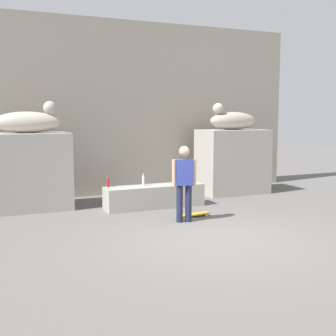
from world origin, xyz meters
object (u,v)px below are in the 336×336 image
at_px(statue_reclining_left, 28,121).
at_px(bottle_clear, 143,180).
at_px(skateboard, 194,214).
at_px(skater, 184,180).
at_px(bottle_red, 108,183).
at_px(statue_reclining_right, 232,120).

xyz_separation_m(statue_reclining_left, bottle_clear, (2.63, -0.91, -1.48)).
xyz_separation_m(statue_reclining_left, skateboard, (3.32, -2.38, -2.11)).
distance_m(skater, bottle_clear, 1.81).
distance_m(statue_reclining_left, bottle_red, 2.44).
relative_size(bottle_clear, bottle_red, 1.16).
bearing_deg(skateboard, statue_reclining_left, -43.14).
height_order(skateboard, bottle_red, bottle_red).
bearing_deg(statue_reclining_left, bottle_clear, -9.62).
distance_m(statue_reclining_right, bottle_red, 4.37).
xyz_separation_m(skater, skateboard, (0.40, 0.31, -0.86)).
relative_size(statue_reclining_left, bottle_clear, 5.30).
relative_size(statue_reclining_right, skateboard, 2.01).
distance_m(statue_reclining_right, bottle_clear, 3.58).
height_order(statue_reclining_left, skater, statue_reclining_left).
height_order(skater, skateboard, skater).
height_order(statue_reclining_left, bottle_clear, statue_reclining_left).
bearing_deg(bottle_clear, statue_reclining_left, 160.92).
distance_m(statue_reclining_right, skater, 4.10).
xyz_separation_m(statue_reclining_left, statue_reclining_right, (5.76, 0.00, 0.00)).
bearing_deg(skateboard, bottle_red, -52.18).
height_order(statue_reclining_left, statue_reclining_right, same).
relative_size(statue_reclining_right, skater, 0.99).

